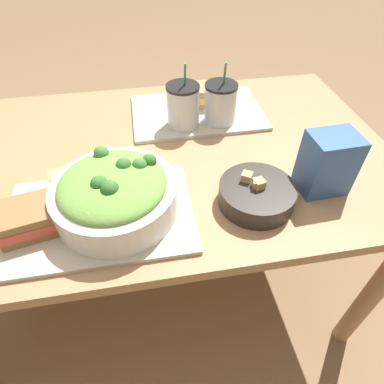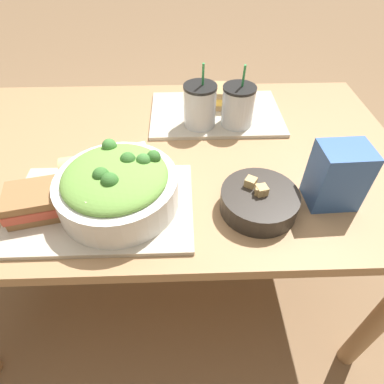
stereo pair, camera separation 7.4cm
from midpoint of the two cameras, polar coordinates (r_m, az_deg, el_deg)
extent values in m
plane|color=#846647|center=(1.52, -6.24, -15.32)|extent=(12.00, 12.00, 0.00)
cube|color=#A37A51|center=(0.98, -9.39, 6.06)|extent=(1.44, 0.85, 0.03)
cylinder|color=#A37A51|center=(1.22, 28.12, -15.47)|extent=(0.06, 0.06, 0.69)
cylinder|color=#A37A51|center=(1.64, -32.13, 0.61)|extent=(0.06, 0.06, 0.69)
cylinder|color=#A37A51|center=(1.62, 15.43, 6.27)|extent=(0.06, 0.06, 0.69)
cube|color=#BCB29E|center=(0.81, -18.53, -4.21)|extent=(0.44, 0.29, 0.01)
cube|color=#BCB29E|center=(1.14, -0.97, 13.91)|extent=(0.44, 0.29, 0.01)
cylinder|color=white|center=(0.78, -16.07, -1.18)|extent=(0.29, 0.29, 0.08)
ellipsoid|color=#6B9E42|center=(0.75, -16.73, 1.24)|extent=(0.24, 0.24, 0.06)
sphere|color=#38702D|center=(0.75, -14.80, 4.40)|extent=(0.04, 0.04, 0.04)
sphere|color=#427F38|center=(0.81, -18.37, 6.45)|extent=(0.04, 0.04, 0.04)
sphere|color=#38702D|center=(0.70, -17.34, 0.33)|extent=(0.04, 0.04, 0.04)
sphere|color=#427F38|center=(0.75, -12.09, 4.56)|extent=(0.03, 0.03, 0.03)
sphere|color=#38702D|center=(0.72, -19.00, 1.18)|extent=(0.04, 0.04, 0.04)
sphere|color=#38702D|center=(0.76, -10.35, 5.40)|extent=(0.03, 0.03, 0.03)
cube|color=beige|center=(0.70, -20.50, -2.05)|extent=(0.06, 0.07, 0.01)
cube|color=beige|center=(0.76, -11.85, 4.44)|extent=(0.06, 0.06, 0.01)
cube|color=beige|center=(0.71, -13.27, 0.59)|extent=(0.05, 0.05, 0.01)
cylinder|color=#2D2823|center=(0.80, 8.81, -0.58)|extent=(0.19, 0.19, 0.05)
cylinder|color=#4C2814|center=(0.78, 8.96, 0.48)|extent=(0.17, 0.17, 0.01)
cube|color=tan|center=(0.79, 7.11, 2.49)|extent=(0.03, 0.03, 0.02)
cube|color=tan|center=(0.77, 8.93, 1.23)|extent=(0.03, 0.03, 0.02)
cube|color=tan|center=(0.77, 9.16, 1.28)|extent=(0.03, 0.03, 0.02)
cube|color=olive|center=(0.83, -29.15, -5.32)|extent=(0.14, 0.12, 0.02)
cube|color=#C64C38|center=(0.82, -29.67, -4.31)|extent=(0.14, 0.13, 0.02)
cube|color=olive|center=(0.80, -30.21, -3.27)|extent=(0.14, 0.12, 0.02)
cylinder|color=tan|center=(0.87, -21.13, 2.55)|extent=(0.16, 0.09, 0.07)
cylinder|color=beige|center=(0.87, -16.38, 3.77)|extent=(0.02, 0.06, 0.06)
cube|color=tan|center=(1.18, -1.73, 15.83)|extent=(0.12, 0.11, 0.02)
cube|color=#EFB742|center=(1.17, -1.75, 16.78)|extent=(0.13, 0.11, 0.02)
cube|color=tan|center=(1.16, -1.78, 17.75)|extent=(0.12, 0.11, 0.02)
cylinder|color=silver|center=(1.04, -3.70, 14.81)|extent=(0.10, 0.10, 0.12)
cylinder|color=black|center=(1.04, -3.68, 14.46)|extent=(0.09, 0.09, 0.10)
cylinder|color=black|center=(1.00, -3.88, 18.10)|extent=(0.10, 0.10, 0.01)
cylinder|color=green|center=(0.99, -3.52, 19.92)|extent=(0.01, 0.02, 0.08)
cylinder|color=silver|center=(1.05, 2.98, 15.22)|extent=(0.10, 0.10, 0.12)
cylinder|color=#701E47|center=(1.06, 2.97, 14.91)|extent=(0.09, 0.09, 0.10)
cylinder|color=black|center=(1.03, 3.12, 18.31)|extent=(0.10, 0.10, 0.01)
cylinder|color=green|center=(1.01, 3.64, 20.08)|extent=(0.01, 0.02, 0.08)
cube|color=#335BA3|center=(0.85, 20.68, 4.69)|extent=(0.12, 0.10, 0.16)
cube|color=silver|center=(0.96, -15.73, 5.31)|extent=(0.15, 0.13, 0.00)
camera|label=1|loc=(0.04, -92.87, -2.80)|focal=30.00mm
camera|label=2|loc=(0.04, 87.13, 2.80)|focal=30.00mm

